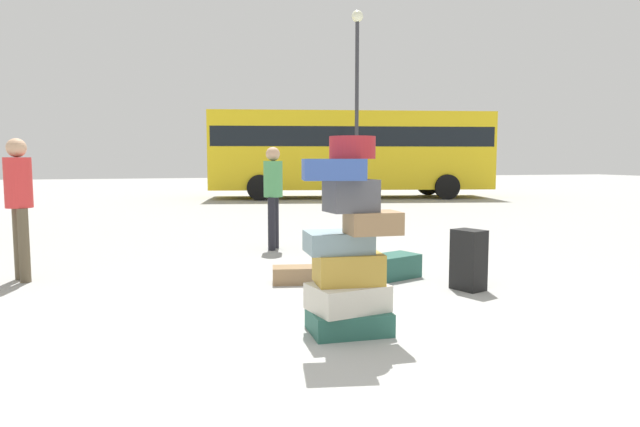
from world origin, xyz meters
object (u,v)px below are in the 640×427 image
at_px(suitcase_tower, 348,253).
at_px(suitcase_brown_upright_blue, 307,275).
at_px(suitcase_teal_foreground_near, 394,266).
at_px(suitcase_black_white_trunk, 469,260).
at_px(person_tourist_with_camera, 19,196).
at_px(lamp_post, 357,79).
at_px(person_bearded_onlooker, 273,188).
at_px(suitcase_navy_right_side, 354,281).
at_px(parked_bus, 350,149).

height_order(suitcase_tower, suitcase_brown_upright_blue, suitcase_tower).
bearing_deg(suitcase_teal_foreground_near, suitcase_black_white_trunk, -76.99).
height_order(person_tourist_with_camera, lamp_post, lamp_post).
bearing_deg(lamp_post, person_bearded_onlooker, -118.60).
bearing_deg(suitcase_black_white_trunk, suitcase_navy_right_side, 145.38).
bearing_deg(suitcase_navy_right_side, person_tourist_with_camera, 165.28).
height_order(person_tourist_with_camera, parked_bus, parked_bus).
distance_m(person_tourist_with_camera, lamp_post, 12.48).
height_order(suitcase_black_white_trunk, person_bearded_onlooker, person_bearded_onlooker).
xyz_separation_m(suitcase_navy_right_side, person_bearded_onlooker, (-0.27, 2.99, 0.87)).
distance_m(suitcase_tower, suitcase_brown_upright_blue, 1.98).
xyz_separation_m(person_tourist_with_camera, lamp_post, (7.66, 9.41, 2.94)).
distance_m(suitcase_navy_right_side, person_tourist_with_camera, 4.01).
xyz_separation_m(suitcase_teal_foreground_near, person_tourist_with_camera, (-4.27, 1.08, 0.86)).
bearing_deg(parked_bus, suitcase_black_white_trunk, -92.63).
bearing_deg(suitcase_black_white_trunk, person_tourist_with_camera, 138.97).
xyz_separation_m(suitcase_teal_foreground_near, suitcase_brown_upright_blue, (-1.09, 0.02, -0.05)).
relative_size(person_tourist_with_camera, lamp_post, 0.28).
bearing_deg(suitcase_brown_upright_blue, person_bearded_onlooker, 98.40).
bearing_deg(suitcase_teal_foreground_near, person_tourist_with_camera, 145.55).
xyz_separation_m(suitcase_teal_foreground_near, suitcase_navy_right_side, (-0.69, -0.48, -0.04)).
distance_m(suitcase_tower, person_tourist_with_camera, 4.23).
distance_m(suitcase_teal_foreground_near, person_tourist_with_camera, 4.49).
distance_m(person_bearded_onlooker, lamp_post, 9.56).
relative_size(suitcase_brown_upright_blue, person_tourist_with_camera, 0.47).
relative_size(suitcase_teal_foreground_near, suitcase_brown_upright_blue, 0.75).
relative_size(parked_bus, lamp_post, 1.76).
height_order(person_bearded_onlooker, parked_bus, parked_bus).
xyz_separation_m(suitcase_navy_right_side, parked_bus, (4.96, 14.03, 1.73)).
bearing_deg(suitcase_black_white_trunk, parked_bus, 55.84).
xyz_separation_m(suitcase_tower, lamp_post, (4.63, 12.35, 3.28)).
height_order(parked_bus, lamp_post, lamp_post).
bearing_deg(parked_bus, suitcase_teal_foreground_near, -95.50).
height_order(suitcase_brown_upright_blue, suitcase_navy_right_side, suitcase_navy_right_side).
xyz_separation_m(suitcase_teal_foreground_near, lamp_post, (3.39, 10.49, 3.81)).
relative_size(suitcase_black_white_trunk, suitcase_navy_right_side, 1.13).
xyz_separation_m(suitcase_brown_upright_blue, parked_bus, (5.35, 13.53, 1.74)).
height_order(suitcase_teal_foreground_near, person_bearded_onlooker, person_bearded_onlooker).
distance_m(suitcase_teal_foreground_near, lamp_post, 11.66).
xyz_separation_m(suitcase_black_white_trunk, suitcase_teal_foreground_near, (-0.53, 0.80, -0.19)).
relative_size(suitcase_brown_upright_blue, lamp_post, 0.13).
height_order(suitcase_brown_upright_blue, parked_bus, parked_bus).
height_order(suitcase_black_white_trunk, suitcase_brown_upright_blue, suitcase_black_white_trunk).
bearing_deg(person_tourist_with_camera, person_bearded_onlooker, 87.83).
relative_size(person_bearded_onlooker, person_tourist_with_camera, 0.97).
distance_m(suitcase_brown_upright_blue, person_tourist_with_camera, 3.47).
bearing_deg(lamp_post, suitcase_brown_upright_blue, -113.14).
height_order(suitcase_black_white_trunk, suitcase_teal_foreground_near, suitcase_black_white_trunk).
bearing_deg(lamp_post, person_tourist_with_camera, -129.14).
xyz_separation_m(suitcase_black_white_trunk, suitcase_brown_upright_blue, (-1.61, 0.83, -0.24)).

